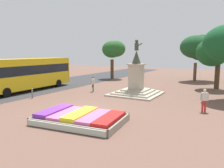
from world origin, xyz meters
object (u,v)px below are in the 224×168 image
Objects in this scene: pedestrian_with_handbag at (93,83)px; kerb_bollard_mid_b at (32,93)px; flower_planter at (79,118)px; statue_monument at (136,84)px; pedestrian_near_planter at (204,99)px; city_bus at (25,73)px.

kerb_bollard_mid_b is at bearing -117.64° from pedestrian_with_handbag.
kerb_bollard_mid_b reaches higher than flower_planter.
statue_monument is 7.56m from pedestrian_near_planter.
kerb_bollard_mid_b is (-8.10, 3.48, 0.20)m from flower_planter.
pedestrian_near_planter reaches higher than flower_planter.
pedestrian_near_planter is at bearing 10.74° from kerb_bollard_mid_b.
flower_planter is 10.43m from pedestrian_with_handbag.
statue_monument is at bearing 93.35° from flower_planter.
statue_monument is at bearing 152.07° from pedestrian_near_planter.
flower_planter is 1.01× the size of statue_monument.
pedestrian_with_handbag reaches higher than kerb_bollard_mid_b.
pedestrian_with_handbag reaches higher than flower_planter.
pedestrian_with_handbag is (-5.20, 9.02, 0.64)m from flower_planter.
statue_monument is at bearing 8.61° from pedestrian_with_handbag.
flower_planter is at bearing -86.65° from statue_monument.
pedestrian_near_planter reaches higher than kerb_bollard_mid_b.
pedestrian_with_handbag is at bearing 119.97° from flower_planter.
city_bus reaches higher than kerb_bollard_mid_b.
statue_monument reaches higher than kerb_bollard_mid_b.
pedestrian_near_planter is (11.31, -2.84, 0.01)m from pedestrian_with_handbag.
flower_planter is 6.03× the size of kerb_bollard_mid_b.
flower_planter is at bearing -60.03° from pedestrian_with_handbag.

